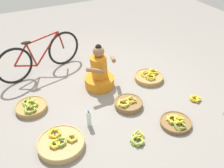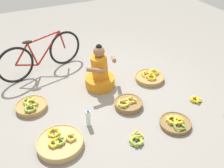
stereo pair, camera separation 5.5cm
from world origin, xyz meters
The scene contains 11 objects.
ground_plane centered at (0.00, 0.00, 0.00)m, with size 10.00×10.00×0.00m, color gray.
vendor_woman_front centered at (0.00, 0.30, 0.26)m, with size 0.67×0.53×0.82m.
bicycle_leaning centered at (-0.80, 1.20, 0.36)m, with size 1.65×0.50×0.73m.
banana_basket_near_vendor centered at (-1.04, -0.76, 0.06)m, with size 0.64×0.64×0.16m.
banana_basket_near_bicycle centered at (0.90, 0.08, 0.05)m, with size 0.53×0.53×0.16m.
banana_basket_front_left centered at (0.60, -1.10, 0.04)m, with size 0.47×0.47×0.13m.
banana_basket_mid_left centered at (0.18, -0.43, 0.06)m, with size 0.46×0.46×0.16m.
banana_basket_front_right centered at (-1.23, 0.18, 0.05)m, with size 0.50×0.50×0.16m.
loose_bananas_front_center centered at (-0.07, -1.13, 0.03)m, with size 0.25×0.29×0.09m.
loose_bananas_back_center centered at (1.25, -0.77, 0.03)m, with size 0.20×0.21×0.08m.
water_bottle centered at (-0.55, -0.55, 0.13)m, with size 0.07×0.07×0.28m.
Camera 1 is at (-1.47, -3.17, 2.66)m, focal length 41.24 mm.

